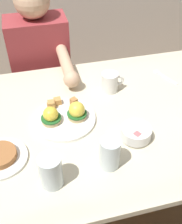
{
  "coord_description": "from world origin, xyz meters",
  "views": [
    {
      "loc": [
        -0.29,
        -0.84,
        1.54
      ],
      "look_at": [
        -0.08,
        0.0,
        0.78
      ],
      "focal_mm": 43.75,
      "sensor_mm": 36.0,
      "label": 1
    }
  ],
  "objects_px": {
    "dining_table": "(107,133)",
    "water_glass_near": "(110,155)",
    "fork": "(164,76)",
    "fruit_bowl": "(136,133)",
    "side_plate": "(0,157)",
    "eggs_benedict_plate": "(64,116)",
    "diner_person": "(42,68)",
    "water_glass_far": "(51,173)",
    "coffee_mug": "(110,82)"
  },
  "relations": [
    {
      "from": "diner_person",
      "to": "water_glass_near",
      "type": "bearing_deg",
      "value": -79.5
    },
    {
      "from": "coffee_mug",
      "to": "water_glass_near",
      "type": "bearing_deg",
      "value": -107.34
    },
    {
      "from": "dining_table",
      "to": "eggs_benedict_plate",
      "type": "height_order",
      "value": "eggs_benedict_plate"
    },
    {
      "from": "dining_table",
      "to": "diner_person",
      "type": "xyz_separation_m",
      "value": [
        -0.23,
        0.6,
        0.02
      ]
    },
    {
      "from": "dining_table",
      "to": "water_glass_near",
      "type": "xyz_separation_m",
      "value": [
        -0.07,
        -0.25,
        0.16
      ]
    },
    {
      "from": "eggs_benedict_plate",
      "to": "water_glass_near",
      "type": "distance_m",
      "value": 0.3
    },
    {
      "from": "dining_table",
      "to": "eggs_benedict_plate",
      "type": "xyz_separation_m",
      "value": [
        -0.19,
        0.02,
        0.13
      ]
    },
    {
      "from": "fork",
      "to": "eggs_benedict_plate",
      "type": "bearing_deg",
      "value": -160.37
    },
    {
      "from": "fruit_bowl",
      "to": "side_plate",
      "type": "xyz_separation_m",
      "value": [
        -0.52,
        0.02,
        -0.02
      ]
    },
    {
      "from": "dining_table",
      "to": "water_glass_far",
      "type": "bearing_deg",
      "value": -135.31
    },
    {
      "from": "coffee_mug",
      "to": "diner_person",
      "type": "height_order",
      "value": "diner_person"
    },
    {
      "from": "eggs_benedict_plate",
      "to": "side_plate",
      "type": "xyz_separation_m",
      "value": [
        -0.27,
        -0.15,
        -0.01
      ]
    },
    {
      "from": "eggs_benedict_plate",
      "to": "coffee_mug",
      "type": "relative_size",
      "value": 2.43
    },
    {
      "from": "water_glass_near",
      "to": "dining_table",
      "type": "bearing_deg",
      "value": 74.29
    },
    {
      "from": "eggs_benedict_plate",
      "to": "diner_person",
      "type": "bearing_deg",
      "value": 94.05
    },
    {
      "from": "fork",
      "to": "side_plate",
      "type": "xyz_separation_m",
      "value": [
        -0.83,
        -0.35,
        0.01
      ]
    },
    {
      "from": "fork",
      "to": "water_glass_near",
      "type": "height_order",
      "value": "water_glass_near"
    },
    {
      "from": "fork",
      "to": "diner_person",
      "type": "distance_m",
      "value": 0.72
    },
    {
      "from": "dining_table",
      "to": "fork",
      "type": "relative_size",
      "value": 7.97
    },
    {
      "from": "water_glass_far",
      "to": "diner_person",
      "type": "relative_size",
      "value": 0.11
    },
    {
      "from": "side_plate",
      "to": "diner_person",
      "type": "bearing_deg",
      "value": 72.91
    },
    {
      "from": "coffee_mug",
      "to": "water_glass_near",
      "type": "relative_size",
      "value": 0.89
    },
    {
      "from": "dining_table",
      "to": "diner_person",
      "type": "bearing_deg",
      "value": 110.87
    },
    {
      "from": "eggs_benedict_plate",
      "to": "fork",
      "type": "height_order",
      "value": "eggs_benedict_plate"
    },
    {
      "from": "eggs_benedict_plate",
      "to": "fork",
      "type": "distance_m",
      "value": 0.6
    },
    {
      "from": "water_glass_near",
      "to": "diner_person",
      "type": "relative_size",
      "value": 0.11
    },
    {
      "from": "fruit_bowl",
      "to": "water_glass_far",
      "type": "xyz_separation_m",
      "value": [
        -0.35,
        -0.13,
        0.03
      ]
    },
    {
      "from": "water_glass_near",
      "to": "side_plate",
      "type": "bearing_deg",
      "value": 162.49
    },
    {
      "from": "coffee_mug",
      "to": "water_glass_near",
      "type": "xyz_separation_m",
      "value": [
        -0.13,
        -0.43,
        0.0
      ]
    },
    {
      "from": "coffee_mug",
      "to": "fork",
      "type": "height_order",
      "value": "coffee_mug"
    },
    {
      "from": "water_glass_far",
      "to": "dining_table",
      "type": "bearing_deg",
      "value": 44.69
    },
    {
      "from": "water_glass_near",
      "to": "side_plate",
      "type": "relative_size",
      "value": 0.62
    },
    {
      "from": "coffee_mug",
      "to": "diner_person",
      "type": "bearing_deg",
      "value": 124.72
    },
    {
      "from": "dining_table",
      "to": "eggs_benedict_plate",
      "type": "relative_size",
      "value": 4.44
    },
    {
      "from": "diner_person",
      "to": "water_glass_far",
      "type": "bearing_deg",
      "value": -93.48
    },
    {
      "from": "fruit_bowl",
      "to": "fork",
      "type": "height_order",
      "value": "fruit_bowl"
    },
    {
      "from": "eggs_benedict_plate",
      "to": "coffee_mug",
      "type": "xyz_separation_m",
      "value": [
        0.25,
        0.16,
        0.03
      ]
    },
    {
      "from": "eggs_benedict_plate",
      "to": "water_glass_near",
      "type": "relative_size",
      "value": 2.17
    },
    {
      "from": "fruit_bowl",
      "to": "side_plate",
      "type": "relative_size",
      "value": 0.6
    },
    {
      "from": "eggs_benedict_plate",
      "to": "fruit_bowl",
      "type": "distance_m",
      "value": 0.31
    },
    {
      "from": "eggs_benedict_plate",
      "to": "side_plate",
      "type": "relative_size",
      "value": 1.35
    },
    {
      "from": "dining_table",
      "to": "water_glass_near",
      "type": "relative_size",
      "value": 9.64
    },
    {
      "from": "dining_table",
      "to": "fruit_bowl",
      "type": "bearing_deg",
      "value": -66.12
    },
    {
      "from": "fruit_bowl",
      "to": "diner_person",
      "type": "relative_size",
      "value": 0.11
    },
    {
      "from": "dining_table",
      "to": "fork",
      "type": "distance_m",
      "value": 0.45
    },
    {
      "from": "coffee_mug",
      "to": "side_plate",
      "type": "distance_m",
      "value": 0.6
    },
    {
      "from": "fork",
      "to": "water_glass_far",
      "type": "bearing_deg",
      "value": -142.65
    },
    {
      "from": "fruit_bowl",
      "to": "coffee_mug",
      "type": "xyz_separation_m",
      "value": [
        -0.0,
        0.33,
        0.02
      ]
    },
    {
      "from": "water_glass_near",
      "to": "fork",
      "type": "bearing_deg",
      "value": 46.81
    },
    {
      "from": "fork",
      "to": "water_glass_near",
      "type": "distance_m",
      "value": 0.65
    }
  ]
}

